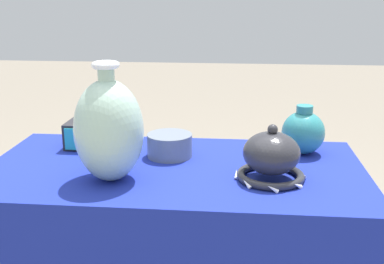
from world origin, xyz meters
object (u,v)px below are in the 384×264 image
vase_tall_bulbous (109,130)px  jar_round_teal (303,132)px  mosaic_tile_box (93,134)px  pot_squat_slate (170,145)px  vase_dome_bell (271,158)px

vase_tall_bulbous → jar_round_teal: size_ratio=2.08×
mosaic_tile_box → pot_squat_slate: mosaic_tile_box is taller
mosaic_tile_box → pot_squat_slate: (0.27, -0.07, -0.01)m
mosaic_tile_box → vase_tall_bulbous: bearing=-63.0°
vase_dome_bell → mosaic_tile_box: 0.62m
vase_tall_bulbous → mosaic_tile_box: (-0.13, 0.28, -0.10)m
vase_tall_bulbous → mosaic_tile_box: bearing=115.6°
mosaic_tile_box → vase_dome_bell: bearing=-21.2°
mosaic_tile_box → jar_round_teal: bearing=1.1°
jar_round_teal → vase_tall_bulbous: bearing=-153.3°
vase_tall_bulbous → jar_round_teal: vase_tall_bulbous is taller
vase_tall_bulbous → vase_dome_bell: bearing=5.6°
vase_dome_bell → jar_round_teal: same height
vase_tall_bulbous → pot_squat_slate: size_ratio=2.31×
vase_tall_bulbous → mosaic_tile_box: size_ratio=1.95×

